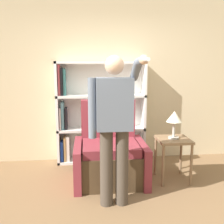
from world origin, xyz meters
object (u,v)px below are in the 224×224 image
(bookcase, at_px, (95,113))
(person_standing, at_px, (114,123))
(armchair, at_px, (110,155))
(side_table, at_px, (173,146))
(table_lamp, at_px, (174,118))

(bookcase, xyz_separation_m, person_standing, (0.16, -1.47, 0.16))
(armchair, xyz_separation_m, side_table, (0.89, -0.11, 0.15))
(side_table, bearing_deg, table_lamp, 71.57)
(armchair, relative_size, table_lamp, 2.90)
(bookcase, distance_m, person_standing, 1.49)
(side_table, relative_size, table_lamp, 1.58)
(bookcase, height_order, armchair, bookcase)
(bookcase, bearing_deg, side_table, -39.48)
(bookcase, height_order, person_standing, person_standing)
(bookcase, xyz_separation_m, armchair, (0.18, -0.77, -0.47))
(bookcase, distance_m, table_lamp, 1.39)
(side_table, bearing_deg, bookcase, 140.52)
(person_standing, bearing_deg, side_table, 33.29)
(person_standing, bearing_deg, armchair, 88.87)
(bookcase, relative_size, armchair, 1.50)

